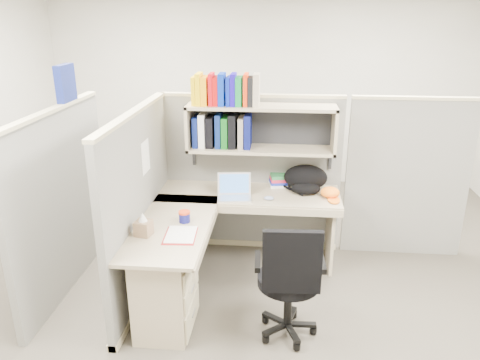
# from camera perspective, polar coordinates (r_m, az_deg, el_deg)

# --- Properties ---
(ground) EXTENTS (6.00, 6.00, 0.00)m
(ground) POSITION_cam_1_polar(r_m,az_deg,el_deg) (4.34, 0.45, -13.40)
(ground) COLOR #36322A
(ground) RESTS_ON ground
(room_shell) EXTENTS (6.00, 6.00, 6.00)m
(room_shell) POSITION_cam_1_polar(r_m,az_deg,el_deg) (3.71, 0.52, 8.02)
(room_shell) COLOR #A7A296
(room_shell) RESTS_ON ground
(cubicle) EXTENTS (3.79, 1.84, 1.95)m
(cubicle) POSITION_cam_1_polar(r_m,az_deg,el_deg) (4.38, -3.79, 0.18)
(cubicle) COLOR slate
(cubicle) RESTS_ON ground
(desk) EXTENTS (1.74, 1.75, 0.73)m
(desk) POSITION_cam_1_polar(r_m,az_deg,el_deg) (3.92, -5.94, -9.94)
(desk) COLOR tan
(desk) RESTS_ON ground
(laptop) EXTENTS (0.35, 0.35, 0.23)m
(laptop) POSITION_cam_1_polar(r_m,az_deg,el_deg) (4.34, -0.70, -0.89)
(laptop) COLOR silver
(laptop) RESTS_ON desk
(backpack) EXTENTS (0.51, 0.46, 0.25)m
(backpack) POSITION_cam_1_polar(r_m,az_deg,el_deg) (4.55, 8.03, 0.08)
(backpack) COLOR black
(backpack) RESTS_ON desk
(orange_cap) EXTENTS (0.23, 0.25, 0.10)m
(orange_cap) POSITION_cam_1_polar(r_m,az_deg,el_deg) (4.47, 10.92, -1.48)
(orange_cap) COLOR orange
(orange_cap) RESTS_ON desk
(snack_canister) EXTENTS (0.10, 0.10, 0.10)m
(snack_canister) POSITION_cam_1_polar(r_m,az_deg,el_deg) (3.91, -6.79, -4.44)
(snack_canister) COLOR #0E0F57
(snack_canister) RESTS_ON desk
(tissue_box) EXTENTS (0.14, 0.14, 0.19)m
(tissue_box) POSITION_cam_1_polar(r_m,az_deg,el_deg) (3.73, -11.73, -5.27)
(tissue_box) COLOR #8C6D4F
(tissue_box) RESTS_ON desk
(mouse) EXTENTS (0.10, 0.07, 0.03)m
(mouse) POSITION_cam_1_polar(r_m,az_deg,el_deg) (4.35, 3.54, -2.21)
(mouse) COLOR #808EB6
(mouse) RESTS_ON desk
(paper_cup) EXTENTS (0.07, 0.07, 0.10)m
(paper_cup) POSITION_cam_1_polar(r_m,az_deg,el_deg) (4.61, 0.49, -0.42)
(paper_cup) COLOR silver
(paper_cup) RESTS_ON desk
(book_stack) EXTENTS (0.21, 0.26, 0.11)m
(book_stack) POSITION_cam_1_polar(r_m,az_deg,el_deg) (4.73, 4.61, 0.10)
(book_stack) COLOR gray
(book_stack) RESTS_ON desk
(loose_paper) EXTENTS (0.25, 0.32, 0.00)m
(loose_paper) POSITION_cam_1_polar(r_m,az_deg,el_deg) (3.73, -7.22, -6.58)
(loose_paper) COLOR silver
(loose_paper) RESTS_ON desk
(task_chair) EXTENTS (0.53, 0.49, 1.00)m
(task_chair) POSITION_cam_1_polar(r_m,az_deg,el_deg) (3.64, 5.94, -14.14)
(task_chair) COLOR black
(task_chair) RESTS_ON ground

